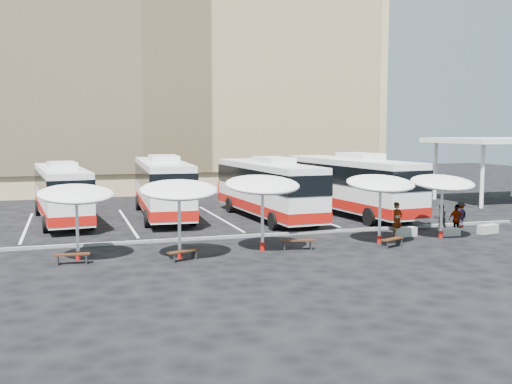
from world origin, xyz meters
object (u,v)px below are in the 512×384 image
object	(u,v)px
bus_1	(162,185)
bus_3	(350,183)
passenger_3	(461,215)
bus_2	(267,187)
passenger_2	(456,220)
sunshade_4	(442,183)
passenger_0	(397,220)
wood_bench_1	(183,253)
conc_bench_1	(449,232)
bus_0	(61,191)
wood_bench_2	(297,242)
sunshade_2	(262,185)
sunshade_0	(76,194)
conc_bench_0	(405,232)
passenger_1	(441,218)
sunshade_1	(179,190)
sunshade_3	(380,184)
wood_bench_0	(72,256)
wood_bench_3	(392,241)
conc_bench_2	(488,229)

from	to	relation	value
bus_1	bus_3	world-z (taller)	bus_3
bus_3	passenger_3	world-z (taller)	bus_3
bus_2	passenger_2	bearing A→B (deg)	-50.66
sunshade_4	passenger_0	bearing A→B (deg)	154.41
wood_bench_1	conc_bench_1	world-z (taller)	wood_bench_1
bus_0	conc_bench_1	size ratio (longest dim) A/B	10.82
wood_bench_2	sunshade_2	bearing A→B (deg)	168.97
passenger_2	wood_bench_2	bearing A→B (deg)	-174.34
sunshade_0	sunshade_4	size ratio (longest dim) A/B	1.03
bus_0	conc_bench_0	bearing A→B (deg)	-37.67
bus_3	passenger_1	bearing A→B (deg)	-83.20
conc_bench_1	passenger_2	distance (m)	0.90
sunshade_1	wood_bench_1	size ratio (longest dim) A/B	2.51
sunshade_3	conc_bench_1	bearing A→B (deg)	9.18
wood_bench_0	passenger_2	world-z (taller)	passenger_2
bus_0	passenger_1	bearing A→B (deg)	-33.04
sunshade_0	wood_bench_0	size ratio (longest dim) A/B	2.56
sunshade_2	conc_bench_1	xyz separation A→B (m)	(11.14, 0.76, -2.98)
sunshade_3	conc_bench_1	size ratio (longest dim) A/B	3.38
sunshade_0	sunshade_1	distance (m)	4.56
wood_bench_0	wood_bench_2	xyz separation A→B (m)	(10.53, -0.04, 0.03)
passenger_2	passenger_3	world-z (taller)	passenger_2
sunshade_0	wood_bench_1	bearing A→B (deg)	-19.61
bus_0	wood_bench_3	size ratio (longest dim) A/B	8.28
wood_bench_2	passenger_1	size ratio (longest dim) A/B	1.06
conc_bench_1	conc_bench_2	world-z (taller)	conc_bench_2
passenger_3	conc_bench_0	bearing A→B (deg)	-2.51
bus_1	sunshade_3	distance (m)	15.94
sunshade_3	passenger_0	size ratio (longest dim) A/B	2.02
sunshade_2	passenger_1	bearing A→B (deg)	9.44
wood_bench_2	bus_0	bearing A→B (deg)	130.32
sunshade_4	wood_bench_2	bearing A→B (deg)	-175.59
sunshade_1	passenger_3	bearing A→B (deg)	11.27
conc_bench_0	passenger_0	size ratio (longest dim) A/B	0.69
bus_1	passenger_2	distance (m)	18.91
sunshade_2	conc_bench_0	world-z (taller)	sunshade_2
passenger_2	sunshade_4	bearing A→B (deg)	-157.13
conc_bench_0	passenger_3	size ratio (longest dim) A/B	0.85
bus_2	wood_bench_3	bearing A→B (deg)	-78.88
conc_bench_2	passenger_0	world-z (taller)	passenger_0
bus_2	sunshade_1	size ratio (longest dim) A/B	3.46
sunshade_1	sunshade_3	distance (m)	10.51
bus_3	wood_bench_0	bearing A→B (deg)	-156.86
passenger_3	conc_bench_1	bearing A→B (deg)	22.13
bus_0	sunshade_3	xyz separation A→B (m)	(15.68, -12.66, 1.12)
conc_bench_2	passenger_3	size ratio (longest dim) A/B	0.85
wood_bench_2	conc_bench_0	xyz separation A→B (m)	(7.01, 1.66, -0.14)
bus_3	wood_bench_3	distance (m)	11.63
bus_2	passenger_0	xyz separation A→B (m)	(4.60, -8.53, -1.15)
wood_bench_2	wood_bench_3	size ratio (longest dim) A/B	1.14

